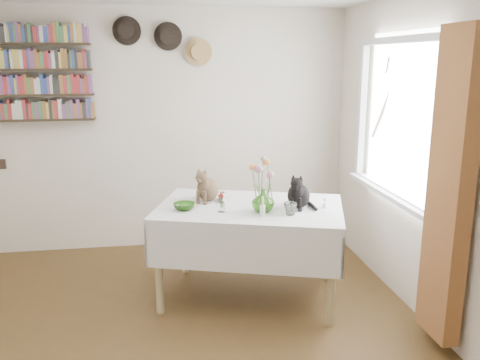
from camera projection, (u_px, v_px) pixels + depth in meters
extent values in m
cube|color=silver|center=(156.00, 131.00, 5.31)|extent=(4.04, 0.04, 2.54)
cube|color=silver|center=(458.00, 170.00, 3.44)|extent=(0.04, 4.54, 2.54)
cube|color=white|center=(399.00, 119.00, 4.15)|extent=(0.01, 1.40, 1.20)
cube|color=white|center=(405.00, 40.00, 4.00)|extent=(0.06, 1.52, 0.06)
cube|color=white|center=(394.00, 194.00, 4.29)|extent=(0.06, 1.52, 0.06)
cube|color=white|center=(449.00, 132.00, 3.45)|extent=(0.06, 0.06, 1.20)
cube|color=white|center=(364.00, 111.00, 4.85)|extent=(0.06, 0.06, 1.20)
cube|color=white|center=(390.00, 194.00, 4.29)|extent=(0.12, 1.50, 0.04)
cube|color=brown|center=(450.00, 189.00, 3.33)|extent=(0.12, 0.38, 2.10)
cube|color=white|center=(250.00, 210.00, 4.18)|extent=(1.72, 1.37, 0.06)
cylinder|color=tan|center=(159.00, 270.00, 3.99)|extent=(0.06, 0.06, 0.74)
cylinder|color=tan|center=(332.00, 280.00, 3.79)|extent=(0.06, 0.06, 0.74)
cylinder|color=tan|center=(185.00, 235.00, 4.76)|extent=(0.06, 0.06, 0.74)
cylinder|color=tan|center=(329.00, 243.00, 4.57)|extent=(0.06, 0.06, 0.74)
imported|color=#6CB840|center=(263.00, 201.00, 3.99)|extent=(0.25, 0.25, 0.19)
imported|color=#6CB840|center=(184.00, 206.00, 4.07)|extent=(0.22, 0.22, 0.05)
imported|color=white|center=(290.00, 209.00, 3.93)|extent=(0.15, 0.15, 0.10)
cylinder|color=white|center=(263.00, 211.00, 3.90)|extent=(0.04, 0.04, 0.09)
cylinder|color=white|center=(263.00, 201.00, 3.88)|extent=(0.02, 0.02, 0.07)
cylinder|color=white|center=(222.00, 207.00, 4.01)|extent=(0.05, 0.05, 0.08)
cone|color=white|center=(325.00, 204.00, 4.11)|extent=(0.04, 0.04, 0.06)
sphere|color=beige|center=(325.00, 200.00, 4.11)|extent=(0.03, 0.03, 0.03)
cylinder|color=#4C7233|center=(259.00, 187.00, 3.97)|extent=(0.01, 0.01, 0.30)
sphere|color=#CE889F|center=(259.00, 169.00, 3.94)|extent=(0.07, 0.07, 0.07)
cylinder|color=#4C7233|center=(269.00, 190.00, 3.96)|extent=(0.01, 0.01, 0.26)
sphere|color=#CE889F|center=(269.00, 174.00, 3.93)|extent=(0.06, 0.06, 0.06)
cylinder|color=#4C7233|center=(270.00, 184.00, 4.00)|extent=(0.01, 0.01, 0.34)
sphere|color=#FF9845|center=(270.00, 163.00, 3.96)|extent=(0.06, 0.06, 0.06)
cylinder|color=#4C7233|center=(255.00, 186.00, 3.99)|extent=(0.01, 0.01, 0.31)
sphere|color=#FF9845|center=(255.00, 167.00, 3.96)|extent=(0.05, 0.05, 0.05)
cylinder|color=#4C7233|center=(262.00, 182.00, 4.01)|extent=(0.01, 0.01, 0.37)
sphere|color=#999E93|center=(262.00, 159.00, 3.96)|extent=(0.04, 0.04, 0.04)
cube|color=#332919|center=(43.00, 119.00, 5.00)|extent=(1.00, 0.16, 0.02)
cube|color=#332919|center=(41.00, 95.00, 4.94)|extent=(1.00, 0.16, 0.02)
cube|color=#332919|center=(38.00, 70.00, 4.89)|extent=(1.00, 0.16, 0.02)
cube|color=#332919|center=(36.00, 44.00, 4.83)|extent=(1.00, 0.16, 0.02)
cylinder|color=black|center=(127.00, 31.00, 4.98)|extent=(0.28, 0.02, 0.28)
cylinder|color=black|center=(127.00, 30.00, 4.94)|extent=(0.16, 0.08, 0.16)
cylinder|color=black|center=(168.00, 36.00, 5.05)|extent=(0.28, 0.02, 0.28)
cylinder|color=black|center=(168.00, 36.00, 5.02)|extent=(0.16, 0.08, 0.16)
cylinder|color=tan|center=(198.00, 52.00, 5.14)|extent=(0.28, 0.02, 0.28)
cylinder|color=tan|center=(199.00, 52.00, 5.10)|extent=(0.16, 0.08, 0.16)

